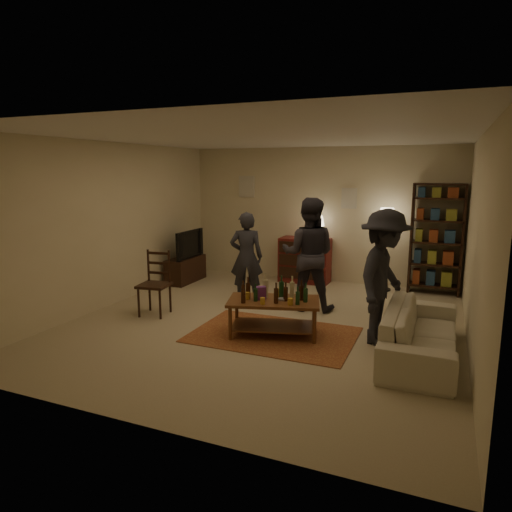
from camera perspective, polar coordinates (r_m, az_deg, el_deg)
The scene contains 13 objects.
floor at distance 6.86m, azimuth 1.07°, elevation -8.39°, with size 6.00×6.00×0.00m, color #C6B793.
room_shell at distance 9.52m, azimuth 4.13°, elevation 8.06°, with size 6.00×6.00×6.00m.
rug at distance 6.39m, azimuth 2.19°, elevation -9.78°, with size 2.20×1.50×0.01m, color maroon.
coffee_table at distance 6.26m, azimuth 2.17°, elevation -6.08°, with size 1.37×0.98×0.84m.
dining_chair at distance 7.33m, azimuth -12.41°, elevation -2.98°, with size 0.50×0.50×1.03m.
tv_stand at distance 9.38m, azimuth -8.79°, elevation -0.87°, with size 0.40×1.00×1.06m.
dresser at distance 9.28m, azimuth 6.16°, elevation -0.36°, with size 1.00×0.50×1.36m.
bookshelf at distance 8.89m, azimuth 21.60°, elevation 2.11°, with size 0.90×0.34×2.02m.
floor_lamp at distance 8.79m, azimuth 16.02°, elevation 4.20°, with size 0.36×0.36×1.56m.
sofa at distance 5.95m, azimuth 19.89°, elevation -8.95°, with size 2.08×0.81×0.61m, color beige.
person_left at distance 7.84m, azimuth -1.21°, elevation -0.12°, with size 0.56×0.37×1.55m, color #27282F.
person_right at distance 7.38m, azimuth 6.59°, elevation 0.21°, with size 0.88×0.69×1.82m, color #2B2A32.
person_by_sofa at distance 6.09m, azimuth 15.67°, elevation -2.61°, with size 1.14×0.66×1.77m, color #222329.
Camera 1 is at (2.39, -6.03, 2.23)m, focal length 32.00 mm.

